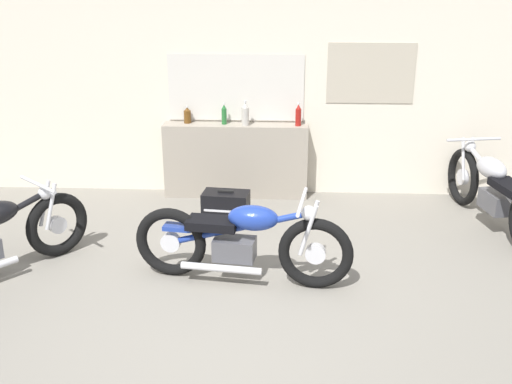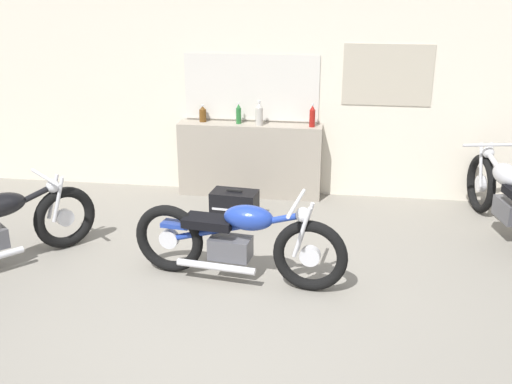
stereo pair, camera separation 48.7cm
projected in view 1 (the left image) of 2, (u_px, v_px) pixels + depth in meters
ground_plane at (226, 326)px, 4.70m from camera, size 24.00×24.00×0.00m
wall_back at (250, 80)px, 7.16m from camera, size 10.00×0.07×2.80m
sill_counter at (236, 160)px, 7.33m from camera, size 1.74×0.28×0.90m
bottle_leftmost at (187, 115)px, 7.21m from camera, size 0.09×0.09×0.21m
bottle_left_center at (224, 115)px, 7.15m from camera, size 0.06×0.06×0.26m
bottle_center at (245, 114)px, 7.08m from camera, size 0.09×0.09×0.30m
bottle_right_center at (298, 115)px, 7.07m from camera, size 0.07×0.07×0.28m
motorcycle_blue at (242, 241)px, 5.26m from camera, size 1.96×0.64×0.82m
motorcycle_silver at (494, 191)px, 6.40m from camera, size 0.69×2.07×0.85m
hard_case_black at (226, 206)px, 6.67m from camera, size 0.53×0.35×0.35m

